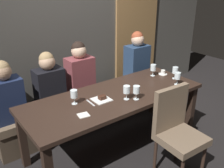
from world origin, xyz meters
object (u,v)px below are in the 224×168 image
object	(u,v)px
wine_glass_center_front	(74,94)
dessert_plate	(102,99)
chair_near_side	(177,127)
diner_redhead	(6,93)
diner_near_end	(137,58)
wine_glass_far_right	(153,68)
dining_table	(115,101)
diner_far_end	(80,72)
fork_on_table	(91,103)
espresso_cup	(163,73)
wine_glass_far_left	(175,70)
diner_bearded	(49,82)
banquette_bench	(86,110)
wine_glass_near_right	(136,90)
wine_glass_end_right	(127,90)
wine_glass_center_back	(178,76)

from	to	relation	value
wine_glass_center_front	dessert_plate	world-z (taller)	wine_glass_center_front
chair_near_side	dessert_plate	world-z (taller)	chair_near_side
diner_redhead	diner_near_end	bearing A→B (deg)	-0.06
wine_glass_far_right	wine_glass_center_front	xyz separation A→B (m)	(-1.29, -0.09, 0.00)
dining_table	diner_near_end	world-z (taller)	diner_near_end
wine_glass_far_right	diner_redhead	bearing A→B (deg)	164.33
diner_far_end	fork_on_table	world-z (taller)	diner_far_end
diner_redhead	espresso_cup	size ratio (longest dim) A/B	6.11
diner_redhead	fork_on_table	xyz separation A→B (m)	(0.70, -0.70, -0.05)
wine_glass_far_left	diner_redhead	bearing A→B (deg)	158.97
wine_glass_far_left	dessert_plate	xyz separation A→B (m)	(-1.16, 0.07, -0.10)
espresso_cup	dessert_plate	distance (m)	1.16
diner_bearded	banquette_bench	bearing A→B (deg)	-2.49
diner_near_end	fork_on_table	world-z (taller)	diner_near_end
espresso_cup	fork_on_table	world-z (taller)	espresso_cup
diner_near_end	espresso_cup	bearing A→B (deg)	-91.06
dining_table	fork_on_table	world-z (taller)	fork_on_table
banquette_bench	diner_far_end	size ratio (longest dim) A/B	3.16
diner_bearded	wine_glass_near_right	distance (m)	1.14
fork_on_table	diner_redhead	bearing A→B (deg)	137.80
wine_glass_center_front	chair_near_side	bearing A→B (deg)	-46.78
wine_glass_end_right	dining_table	bearing A→B (deg)	101.43
wine_glass_far_right	espresso_cup	bearing A→B (deg)	-17.72
banquette_bench	chair_near_side	distance (m)	1.48
banquette_bench	dessert_plate	size ratio (longest dim) A/B	13.16
dining_table	dessert_plate	world-z (taller)	dessert_plate
chair_near_side	diner_far_end	xyz separation A→B (m)	(-0.31, 1.45, 0.27)
banquette_bench	wine_glass_near_right	size ratio (longest dim) A/B	15.24
dining_table	wine_glass_far_left	world-z (taller)	wine_glass_far_left
wine_glass_center_back	wine_glass_center_front	bearing A→B (deg)	166.28
dining_table	diner_near_end	distance (m)	1.20
diner_redhead	dessert_plate	size ratio (longest dim) A/B	3.86
diner_bearded	fork_on_table	xyz separation A→B (m)	(0.16, -0.73, -0.05)
dining_table	dessert_plate	size ratio (longest dim) A/B	11.58
banquette_bench	fork_on_table	xyz separation A→B (m)	(-0.34, -0.71, 0.51)
diner_redhead	wine_glass_far_left	distance (m)	2.14
diner_redhead	diner_far_end	distance (m)	1.00
wine_glass_end_right	dessert_plate	size ratio (longest dim) A/B	0.86
wine_glass_near_right	wine_glass_far_right	bearing A→B (deg)	31.01
fork_on_table	chair_near_side	bearing A→B (deg)	-46.69
diner_far_end	dessert_plate	distance (m)	0.76
banquette_bench	fork_on_table	size ratio (longest dim) A/B	14.71
diner_redhead	wine_glass_center_back	xyz separation A→B (m)	(1.86, -0.92, 0.06)
diner_near_end	wine_glass_center_back	bearing A→B (deg)	-98.60
dessert_plate	espresso_cup	bearing A→B (deg)	6.83
wine_glass_center_back	wine_glass_far_left	xyz separation A→B (m)	(0.14, 0.15, 0.00)
wine_glass_far_right	diner_near_end	bearing A→B (deg)	72.42
wine_glass_center_back	dessert_plate	world-z (taller)	wine_glass_center_back
wine_glass_far_left	dining_table	bearing A→B (deg)	175.24
diner_bearded	diner_near_end	xyz separation A→B (m)	(1.46, -0.03, 0.04)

